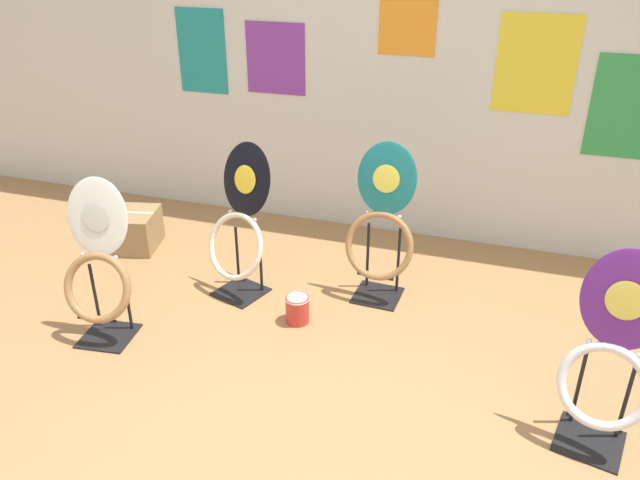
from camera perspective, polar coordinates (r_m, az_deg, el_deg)
name	(u,v)px	position (r m, az deg, el deg)	size (l,w,h in m)	color
ground_plane	(280,448)	(2.92, -3.67, -18.43)	(14.00, 14.00, 0.00)	#A37547
wall_back	(403,53)	(4.38, 7.61, 16.55)	(8.00, 0.07, 2.60)	silver
toilet_seat_display_purple_note	(610,362)	(2.93, 24.97, -10.11)	(0.42, 0.37, 0.91)	black
toilet_seat_display_white_plain	(98,269)	(3.54, -19.60, -2.54)	(0.41, 0.33, 0.91)	black
toilet_seat_display_jazz_black	(240,229)	(3.78, -7.37, 0.99)	(0.46, 0.40, 0.95)	black
toilet_seat_display_teal_sax	(382,227)	(3.71, 5.66, 1.22)	(0.42, 0.30, 0.97)	black
paint_can	(297,309)	(3.63, -2.08, -6.28)	(0.14, 0.14, 0.17)	red
storage_box	(134,230)	(4.62, -16.67, 0.91)	(0.40, 0.42, 0.27)	#93754C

